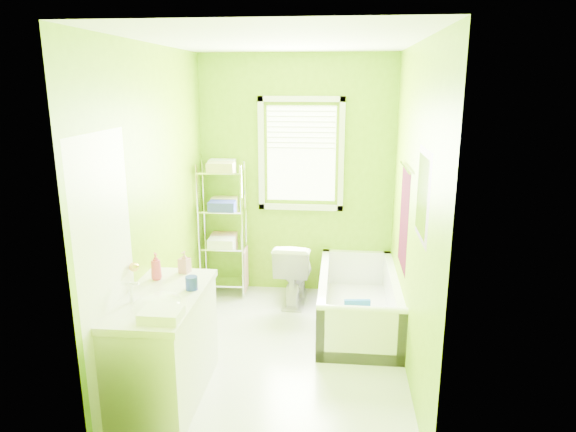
# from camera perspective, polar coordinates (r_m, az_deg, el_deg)

# --- Properties ---
(ground) EXTENTS (2.90, 2.90, 0.00)m
(ground) POSITION_cam_1_polar(r_m,az_deg,el_deg) (4.67, -0.70, -14.83)
(ground) COLOR silver
(ground) RESTS_ON ground
(room_envelope) EXTENTS (2.14, 2.94, 2.62)m
(room_envelope) POSITION_cam_1_polar(r_m,az_deg,el_deg) (4.13, -0.77, 4.18)
(room_envelope) COLOR #72A608
(room_envelope) RESTS_ON ground
(window) EXTENTS (0.92, 0.05, 1.22)m
(window) POSITION_cam_1_polar(r_m,az_deg,el_deg) (5.52, 1.47, 7.52)
(window) COLOR white
(window) RESTS_ON ground
(door) EXTENTS (0.09, 0.80, 2.00)m
(door) POSITION_cam_1_polar(r_m,az_deg,el_deg) (3.63, -19.26, -7.14)
(door) COLOR white
(door) RESTS_ON ground
(right_wall_decor) EXTENTS (0.04, 1.48, 1.17)m
(right_wall_decor) POSITION_cam_1_polar(r_m,az_deg,el_deg) (4.17, 13.47, 0.69)
(right_wall_decor) COLOR #400716
(right_wall_decor) RESTS_ON ground
(bathtub) EXTENTS (0.75, 1.60, 0.52)m
(bathtub) POSITION_cam_1_polar(r_m,az_deg,el_deg) (5.13, 7.75, -10.08)
(bathtub) COLOR white
(bathtub) RESTS_ON ground
(toilet) EXTENTS (0.41, 0.69, 0.69)m
(toilet) POSITION_cam_1_polar(r_m,az_deg,el_deg) (5.50, 0.70, -6.17)
(toilet) COLOR white
(toilet) RESTS_ON ground
(vanity) EXTENTS (0.56, 1.10, 1.04)m
(vanity) POSITION_cam_1_polar(r_m,az_deg,el_deg) (3.98, -13.62, -13.67)
(vanity) COLOR silver
(vanity) RESTS_ON ground
(wire_shelf_unit) EXTENTS (0.51, 0.40, 1.49)m
(wire_shelf_unit) POSITION_cam_1_polar(r_m,az_deg,el_deg) (5.59, -7.13, 0.12)
(wire_shelf_unit) COLOR silver
(wire_shelf_unit) RESTS_ON ground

